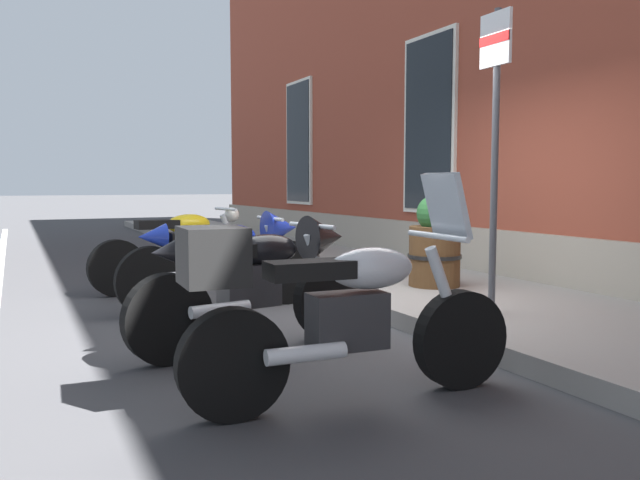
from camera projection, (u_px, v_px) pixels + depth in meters
ground_plane at (360, 315)px, 6.23m from camera, size 140.00×140.00×0.00m
sidewalk at (461, 298)px, 6.74m from camera, size 29.05×2.40×0.15m
motorcycle_yellow_naked at (183, 250)px, 7.63m from camera, size 0.62×2.14×0.97m
motorcycle_blue_sport at (229, 256)px, 6.48m from camera, size 0.62×2.09×0.98m
motorcycle_black_sport at (264, 277)px, 4.91m from camera, size 0.65×2.02×1.01m
motorcycle_silver_touring at (337, 310)px, 3.64m from camera, size 0.62×2.05×1.33m
parking_sign at (495, 120)px, 5.41m from camera, size 0.36×0.07×2.55m
barrel_planter at (435, 246)px, 7.01m from camera, size 0.58×0.58×0.99m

